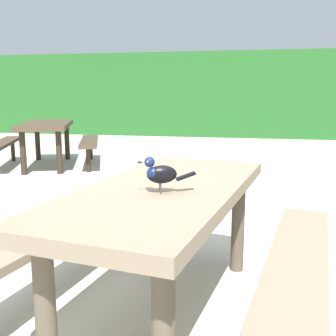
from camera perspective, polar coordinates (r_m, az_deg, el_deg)
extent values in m
plane|color=beige|center=(2.61, -1.64, -17.51)|extent=(60.00, 60.00, 0.00)
cube|color=#235B23|center=(12.00, 9.27, 10.15)|extent=(28.00, 1.32, 2.36)
cube|color=#84725B|center=(2.18, -0.40, -3.36)|extent=(1.04, 1.90, 0.07)
cylinder|color=brown|center=(1.87, -16.90, -18.55)|extent=(0.09, 0.09, 0.67)
cylinder|color=brown|center=(1.63, -0.67, -22.65)|extent=(0.09, 0.09, 0.67)
cylinder|color=brown|center=(3.00, -0.24, -6.78)|extent=(0.09, 0.09, 0.67)
cylinder|color=brown|center=(2.86, 9.83, -7.81)|extent=(0.09, 0.09, 0.67)
cube|color=#84725B|center=(2.59, -15.12, -8.15)|extent=(0.55, 1.73, 0.05)
cylinder|color=brown|center=(3.17, -8.06, -8.60)|extent=(0.07, 0.07, 0.39)
cube|color=#84725B|center=(2.13, 17.85, -12.41)|extent=(0.55, 1.73, 0.05)
cylinder|color=brown|center=(2.81, 18.38, -11.61)|extent=(0.07, 0.07, 0.39)
ellipsoid|color=black|center=(1.98, -0.88, -0.90)|extent=(0.17, 0.12, 0.09)
ellipsoid|color=navy|center=(1.97, -2.06, -0.75)|extent=(0.08, 0.08, 0.06)
sphere|color=navy|center=(1.96, -2.62, 0.85)|extent=(0.05, 0.05, 0.05)
sphere|color=#EAE08C|center=(1.94, -2.89, 0.89)|extent=(0.01, 0.01, 0.01)
sphere|color=#EAE08C|center=(1.98, -3.02, 1.08)|extent=(0.01, 0.01, 0.01)
cone|color=black|center=(1.96, -3.81, 0.81)|extent=(0.03, 0.03, 0.02)
cube|color=black|center=(2.01, 2.51, -1.16)|extent=(0.11, 0.07, 0.04)
cylinder|color=#47423D|center=(1.98, -1.02, -2.92)|extent=(0.01, 0.01, 0.05)
cylinder|color=#47423D|center=(2.01, -1.15, -2.73)|extent=(0.01, 0.01, 0.05)
cube|color=#473828|center=(7.11, -16.80, 5.85)|extent=(1.35, 1.95, 0.07)
cylinder|color=#2E241A|center=(6.50, -19.76, 2.00)|extent=(0.09, 0.09, 0.67)
cylinder|color=#2E241A|center=(6.42, -15.10, 2.16)|extent=(0.09, 0.09, 0.67)
cylinder|color=#2E241A|center=(7.88, -17.91, 3.50)|extent=(0.09, 0.09, 0.67)
cylinder|color=#2E241A|center=(7.81, -14.05, 3.64)|extent=(0.09, 0.09, 0.67)
cube|color=#473828|center=(7.26, -22.16, 3.32)|extent=(0.87, 1.70, 0.05)
cylinder|color=#2E241A|center=(7.91, -21.03, 2.31)|extent=(0.07, 0.07, 0.39)
cube|color=#473828|center=(7.08, -11.05, 3.73)|extent=(0.87, 1.70, 0.05)
cylinder|color=#2E241A|center=(6.47, -11.16, 1.13)|extent=(0.07, 0.07, 0.39)
cylinder|color=#2E241A|center=(7.74, -10.84, 2.66)|extent=(0.07, 0.07, 0.39)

